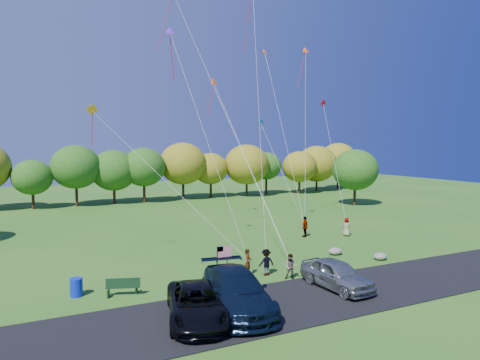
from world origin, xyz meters
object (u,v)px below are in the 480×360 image
object	(u,v)px
flyer_d	(305,227)
trash_barrel	(76,287)
minivan_dark	(197,303)
flyer_a	(248,262)
minivan_silver	(336,274)
flyer_e	(347,227)
flyer_c	(266,262)
park_bench	(123,286)
flyer_b	(291,267)
minivan_navy	(237,291)

from	to	relation	value
flyer_d	trash_barrel	bearing A→B (deg)	-13.81
minivan_dark	flyer_a	bearing A→B (deg)	58.88
minivan_silver	flyer_e	distance (m)	14.47
minivan_silver	flyer_a	distance (m)	5.51
flyer_d	trash_barrel	distance (m)	20.64
minivan_silver	flyer_e	world-z (taller)	minivan_silver
minivan_dark	flyer_c	world-z (taller)	flyer_c
flyer_c	minivan_dark	bearing A→B (deg)	36.09
flyer_a	flyer_c	world-z (taller)	flyer_a
flyer_c	park_bench	world-z (taller)	flyer_c
flyer_a	flyer_b	world-z (taller)	flyer_a
flyer_a	trash_barrel	size ratio (longest dim) A/B	1.69
flyer_c	trash_barrel	size ratio (longest dim) A/B	1.67
park_bench	flyer_c	bearing A→B (deg)	17.48
trash_barrel	minivan_silver	bearing A→B (deg)	-21.17
flyer_d	trash_barrel	size ratio (longest dim) A/B	1.84
minivan_dark	flyer_d	distance (m)	19.51
minivan_silver	trash_barrel	world-z (taller)	minivan_silver
minivan_dark	flyer_b	distance (m)	7.91
trash_barrel	flyer_a	bearing A→B (deg)	-4.36
flyer_e	minivan_silver	bearing A→B (deg)	91.77
flyer_e	park_bench	bearing A→B (deg)	61.52
flyer_b	flyer_d	world-z (taller)	flyer_d
minivan_dark	flyer_c	bearing A→B (deg)	51.16
minivan_navy	minivan_dark	bearing A→B (deg)	-162.86
minivan_silver	flyer_c	bearing A→B (deg)	116.72
minivan_navy	trash_barrel	world-z (taller)	minivan_navy
minivan_silver	flyer_b	world-z (taller)	minivan_silver
minivan_dark	trash_barrel	bearing A→B (deg)	143.50
minivan_navy	flyer_e	world-z (taller)	minivan_navy
minivan_silver	flyer_d	bearing A→B (deg)	59.37
minivan_navy	flyer_d	world-z (taller)	minivan_navy
flyer_a	flyer_c	bearing A→B (deg)	-74.12
flyer_a	minivan_silver	bearing A→B (deg)	-103.58
minivan_navy	flyer_d	xyz separation A→B (m)	(12.54, 12.50, -0.09)
park_bench	trash_barrel	distance (m)	2.48
minivan_navy	trash_barrel	xyz separation A→B (m)	(-6.89, 5.53, -0.51)
minivan_dark	flyer_d	size ratio (longest dim) A/B	3.07
flyer_d	flyer_e	distance (m)	3.75
minivan_silver	flyer_c	size ratio (longest dim) A/B	2.88
minivan_silver	trash_barrel	xyz separation A→B (m)	(-13.26, 5.14, -0.38)
flyer_a	flyer_b	size ratio (longest dim) A/B	1.07
minivan_navy	flyer_c	xyz separation A→B (m)	(4.07, 4.33, -0.18)
minivan_dark	minivan_silver	xyz separation A→B (m)	(8.55, 0.70, 0.03)
flyer_b	flyer_a	bearing A→B (deg)	174.86
flyer_b	trash_barrel	bearing A→B (deg)	-155.22
minivan_navy	trash_barrel	distance (m)	8.85
flyer_b	flyer_c	world-z (taller)	flyer_c
minivan_silver	flyer_e	bearing A→B (deg)	44.45
flyer_a	minivan_dark	bearing A→B (deg)	173.34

